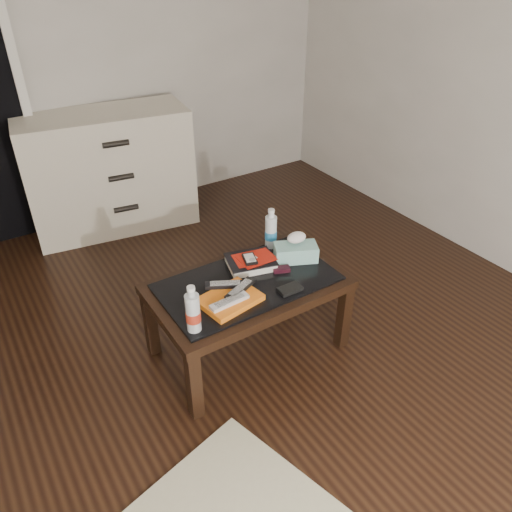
% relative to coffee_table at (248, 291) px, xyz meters
% --- Properties ---
extents(ground, '(5.00, 5.00, 0.00)m').
position_rel_coffee_table_xyz_m(ground, '(-0.58, -0.46, -0.40)').
color(ground, black).
rests_on(ground, ground).
extents(room_shell, '(5.00, 5.00, 5.00)m').
position_rel_coffee_table_xyz_m(room_shell, '(-0.58, -0.46, 1.22)').
color(room_shell, beige).
rests_on(room_shell, ground).
extents(coffee_table, '(1.00, 0.60, 0.46)m').
position_rel_coffee_table_xyz_m(coffee_table, '(0.00, 0.00, 0.00)').
color(coffee_table, black).
rests_on(coffee_table, ground).
extents(dresser, '(1.26, 0.67, 0.90)m').
position_rel_coffee_table_xyz_m(dresser, '(-0.12, 1.77, 0.05)').
color(dresser, beige).
rests_on(dresser, ground).
extents(magazines, '(0.31, 0.25, 0.03)m').
position_rel_coffee_table_xyz_m(magazines, '(-0.16, -0.10, 0.08)').
color(magazines, orange).
rests_on(magazines, coffee_table).
extents(remote_silver, '(0.20, 0.06, 0.02)m').
position_rel_coffee_table_xyz_m(remote_silver, '(-0.19, -0.14, 0.11)').
color(remote_silver, silver).
rests_on(remote_silver, magazines).
extents(remote_black_front, '(0.20, 0.13, 0.02)m').
position_rel_coffee_table_xyz_m(remote_black_front, '(-0.09, -0.08, 0.11)').
color(remote_black_front, black).
rests_on(remote_black_front, magazines).
extents(remote_black_back, '(0.20, 0.14, 0.02)m').
position_rel_coffee_table_xyz_m(remote_black_back, '(-0.14, -0.01, 0.11)').
color(remote_black_back, black).
rests_on(remote_black_back, magazines).
extents(textbook, '(0.29, 0.26, 0.05)m').
position_rel_coffee_table_xyz_m(textbook, '(0.09, 0.11, 0.09)').
color(textbook, black).
rests_on(textbook, coffee_table).
extents(dvd_mailers, '(0.21, 0.17, 0.01)m').
position_rel_coffee_table_xyz_m(dvd_mailers, '(0.09, 0.11, 0.11)').
color(dvd_mailers, '#B5190C').
rests_on(dvd_mailers, textbook).
extents(ipod, '(0.09, 0.12, 0.02)m').
position_rel_coffee_table_xyz_m(ipod, '(0.07, 0.09, 0.12)').
color(ipod, black).
rests_on(ipod, dvd_mailers).
extents(flip_phone, '(0.10, 0.08, 0.02)m').
position_rel_coffee_table_xyz_m(flip_phone, '(0.20, -0.02, 0.08)').
color(flip_phone, black).
rests_on(flip_phone, coffee_table).
extents(wallet, '(0.12, 0.07, 0.02)m').
position_rel_coffee_table_xyz_m(wallet, '(0.13, -0.18, 0.07)').
color(wallet, black).
rests_on(wallet, coffee_table).
extents(water_bottle_left, '(0.07, 0.07, 0.24)m').
position_rel_coffee_table_xyz_m(water_bottle_left, '(-0.40, -0.18, 0.18)').
color(water_bottle_left, '#B6BDC2').
rests_on(water_bottle_left, coffee_table).
extents(water_bottle_right, '(0.08, 0.08, 0.24)m').
position_rel_coffee_table_xyz_m(water_bottle_right, '(0.29, 0.22, 0.18)').
color(water_bottle_right, white).
rests_on(water_bottle_right, coffee_table).
extents(tissue_box, '(0.26, 0.21, 0.09)m').
position_rel_coffee_table_xyz_m(tissue_box, '(0.33, 0.03, 0.11)').
color(tissue_box, teal).
rests_on(tissue_box, coffee_table).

